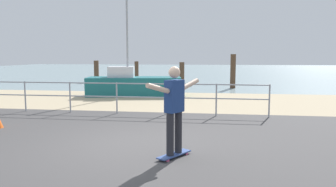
# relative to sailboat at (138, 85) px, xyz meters

# --- Properties ---
(ground_plane) EXTENTS (24.00, 10.00, 0.04)m
(ground_plane) POSITION_rel_sailboat_xyz_m (1.86, -9.45, -0.52)
(ground_plane) COLOR #474444
(ground_plane) RESTS_ON ground
(beach_strip) EXTENTS (24.00, 6.00, 0.04)m
(beach_strip) POSITION_rel_sailboat_xyz_m (1.86, -1.45, -0.52)
(beach_strip) COLOR tan
(beach_strip) RESTS_ON ground
(sea_surface) EXTENTS (72.00, 50.00, 0.04)m
(sea_surface) POSITION_rel_sailboat_xyz_m (1.86, 26.55, -0.52)
(sea_surface) COLOR #849EA3
(sea_surface) RESTS_ON ground
(railing_fence) EXTENTS (9.79, 0.05, 1.05)m
(railing_fence) POSITION_rel_sailboat_xyz_m (0.44, -4.85, 0.18)
(railing_fence) COLOR #9EA0A5
(railing_fence) RESTS_ON ground
(sailboat) EXTENTS (5.06, 2.13, 4.60)m
(sailboat) POSITION_rel_sailboat_xyz_m (0.00, 0.00, 0.00)
(sailboat) COLOR #19666B
(sailboat) RESTS_ON ground
(skateboard) EXTENTS (0.60, 0.78, 0.08)m
(skateboard) POSITION_rel_sailboat_xyz_m (2.89, -9.26, -0.45)
(skateboard) COLOR #334C8C
(skateboard) RESTS_ON ground
(skateboarder) EXTENTS (0.86, 1.26, 1.65)m
(skateboarder) POSITION_rel_sailboat_xyz_m (2.89, -9.26, 0.50)
(skateboarder) COLOR #26262B
(skateboarder) RESTS_ON skateboard
(groyne_post_0) EXTENTS (0.34, 0.34, 1.55)m
(groyne_post_0) POSITION_rel_sailboat_xyz_m (-4.80, 7.50, 0.26)
(groyne_post_0) COLOR #513826
(groyne_post_0) RESTS_ON ground
(groyne_post_1) EXTENTS (0.27, 0.27, 1.52)m
(groyne_post_1) POSITION_rel_sailboat_xyz_m (-1.64, 6.66, 0.24)
(groyne_post_1) COLOR #513826
(groyne_post_1) RESTS_ON ground
(groyne_post_2) EXTENTS (0.32, 0.32, 1.49)m
(groyne_post_2) POSITION_rel_sailboat_xyz_m (1.52, 5.98, 0.23)
(groyne_post_2) COLOR #513826
(groyne_post_2) RESTS_ON ground
(groyne_post_3) EXTENTS (0.31, 0.31, 2.00)m
(groyne_post_3) POSITION_rel_sailboat_xyz_m (4.68, 4.34, 0.48)
(groyne_post_3) COLOR #513826
(groyne_post_3) RESTS_ON ground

